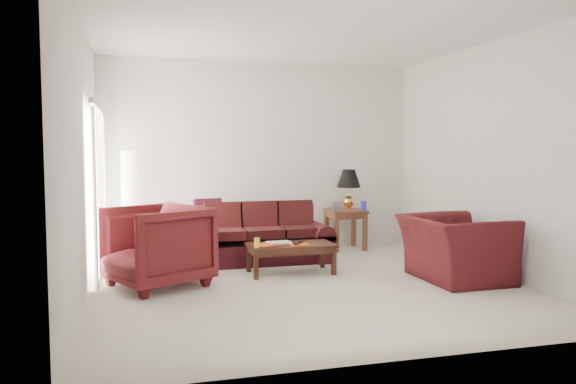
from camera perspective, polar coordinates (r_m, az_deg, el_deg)
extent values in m
plane|color=beige|center=(6.79, 1.90, -9.39)|extent=(5.00, 5.00, 0.00)
cube|color=silver|center=(7.64, -18.73, 0.11)|extent=(0.10, 2.00, 2.16)
cube|color=black|center=(8.53, -8.12, -2.08)|extent=(0.44, 0.26, 0.43)
cube|color=silver|center=(8.89, 4.98, -1.46)|extent=(0.15, 0.06, 0.15)
cylinder|color=#221BB2|center=(8.99, 7.68, -1.40)|extent=(0.11, 0.11, 0.15)
cube|color=silver|center=(9.20, 4.75, -1.27)|extent=(0.14, 0.17, 0.05)
imported|color=#481013|center=(6.79, -13.26, -5.37)|extent=(1.42, 1.40, 0.97)
imported|color=#3B0D11|center=(7.25, 16.62, -5.51)|extent=(1.08, 1.23, 0.79)
cube|color=#D44515|center=(7.20, -2.26, -5.38)|extent=(0.33, 0.30, 0.01)
cube|color=silver|center=(7.36, -0.91, -5.15)|extent=(0.32, 0.26, 0.02)
cube|color=#E4581A|center=(7.23, 1.13, -5.34)|extent=(0.26, 0.21, 0.01)
cube|color=black|center=(7.20, 0.72, -5.20)|extent=(0.07, 0.18, 0.02)
cube|color=black|center=(7.33, 1.36, -5.04)|extent=(0.13, 0.19, 0.02)
cylinder|color=yellow|center=(7.05, -3.16, -5.15)|extent=(0.08, 0.08, 0.12)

